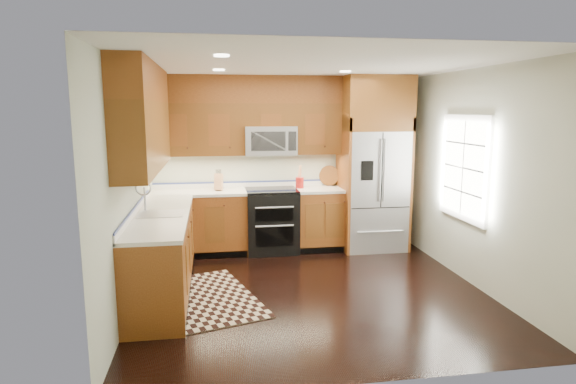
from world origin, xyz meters
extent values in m
plane|color=black|center=(0.00, 0.00, 0.00)|extent=(4.00, 4.00, 0.00)
cube|color=beige|center=(0.00, 2.00, 1.30)|extent=(4.00, 0.02, 2.60)
cube|color=beige|center=(-2.00, 0.00, 1.30)|extent=(0.02, 4.00, 2.60)
cube|color=beige|center=(2.00, 0.00, 1.30)|extent=(0.02, 4.00, 2.60)
cube|color=white|center=(1.98, 0.20, 1.40)|extent=(0.04, 1.10, 1.30)
cube|color=white|center=(1.97, 0.20, 1.40)|extent=(0.02, 0.95, 1.15)
cube|color=brown|center=(-1.31, 1.70, 0.45)|extent=(1.37, 0.60, 0.90)
cube|color=brown|center=(0.49, 1.70, 0.45)|extent=(0.72, 0.60, 0.90)
cube|color=brown|center=(-1.70, 0.20, 0.45)|extent=(0.60, 2.40, 0.90)
cube|color=white|center=(-0.57, 1.70, 0.92)|extent=(2.85, 0.62, 0.04)
cube|color=white|center=(-1.70, 0.20, 0.92)|extent=(0.62, 2.40, 0.04)
cube|color=brown|center=(-0.57, 1.83, 1.83)|extent=(2.85, 0.33, 0.75)
cube|color=brown|center=(-1.83, 0.20, 1.83)|extent=(0.33, 2.40, 0.75)
cube|color=brown|center=(-0.57, 1.83, 2.40)|extent=(2.85, 0.33, 0.40)
cube|color=brown|center=(-1.83, 0.20, 2.40)|extent=(0.33, 2.40, 0.40)
cube|color=black|center=(-0.25, 1.67, 0.46)|extent=(0.76, 0.64, 0.92)
cube|color=black|center=(-0.25, 1.67, 0.94)|extent=(0.76, 0.60, 0.02)
cube|color=black|center=(-0.25, 1.35, 0.62)|extent=(0.55, 0.01, 0.18)
cube|color=black|center=(-0.25, 1.35, 0.30)|extent=(0.55, 0.01, 0.28)
cylinder|color=#B2B2B7|center=(-0.25, 1.33, 0.74)|extent=(0.55, 0.02, 0.02)
cylinder|color=#B2B2B7|center=(-0.25, 1.33, 0.47)|extent=(0.55, 0.02, 0.02)
cube|color=#B2B2B7|center=(-0.25, 1.80, 1.66)|extent=(0.76, 0.40, 0.42)
cube|color=black|center=(-0.30, 1.60, 1.66)|extent=(0.50, 0.01, 0.28)
cube|color=#B2B2B7|center=(1.30, 1.63, 0.90)|extent=(0.90, 0.74, 1.80)
cube|color=black|center=(1.30, 1.26, 1.25)|extent=(0.01, 0.01, 1.08)
cube|color=black|center=(1.08, 1.25, 1.25)|extent=(0.18, 0.01, 0.28)
cube|color=brown|center=(0.83, 1.63, 1.00)|extent=(0.04, 0.74, 2.00)
cube|color=brown|center=(1.77, 1.63, 1.00)|extent=(0.04, 0.74, 2.00)
cube|color=brown|center=(1.30, 1.63, 2.20)|extent=(0.98, 0.74, 0.80)
cube|color=#B2B2B7|center=(-1.70, 0.20, 0.95)|extent=(0.50, 0.42, 0.02)
cylinder|color=#B2B2B7|center=(-1.90, 0.42, 1.08)|extent=(0.02, 0.02, 0.28)
torus|color=#B2B2B7|center=(-1.90, 0.34, 1.22)|extent=(0.18, 0.02, 0.18)
cube|color=black|center=(-1.20, -0.05, 0.01)|extent=(1.40, 1.84, 0.01)
cube|color=tan|center=(-1.02, 1.75, 1.06)|extent=(0.13, 0.17, 0.24)
cylinder|color=#A11613|center=(0.19, 1.76, 1.02)|extent=(0.13, 0.13, 0.16)
cylinder|color=brown|center=(0.69, 1.94, 0.95)|extent=(0.42, 0.42, 0.02)
camera|label=1|loc=(-1.11, -5.31, 2.11)|focal=30.00mm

